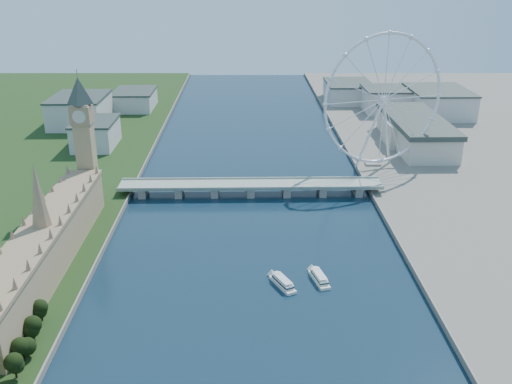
{
  "coord_description": "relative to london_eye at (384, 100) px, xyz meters",
  "views": [
    {
      "loc": [
        -4.36,
        -146.09,
        180.37
      ],
      "look_at": [
        2.67,
        210.0,
        37.89
      ],
      "focal_mm": 40.0,
      "sensor_mm": 36.0,
      "label": 1
    }
  ],
  "objects": [
    {
      "name": "city_skyline",
      "position": [
        -80.75,
        205.0,
        -50.56
      ],
      "size": [
        505.0,
        280.0,
        32.0
      ],
      "color": "beige",
      "rests_on": "ground"
    },
    {
      "name": "big_ben",
      "position": [
        -247.98,
        -77.08,
        -0.95
      ],
      "size": [
        20.02,
        20.02,
        110.0
      ],
      "color": "tan",
      "rests_on": "ground"
    },
    {
      "name": "london_eye",
      "position": [
        0.0,
        0.0,
        0.0
      ],
      "size": [
        113.6,
        39.12,
        124.3
      ],
      "color": "silver",
      "rests_on": "ground"
    },
    {
      "name": "parliament_range",
      "position": [
        -247.98,
        -185.08,
        -49.04
      ],
      "size": [
        24.0,
        200.0,
        70.0
      ],
      "color": "tan",
      "rests_on": "ground"
    },
    {
      "name": "county_hall",
      "position": [
        55.02,
        74.92,
        -67.52
      ],
      "size": [
        54.0,
        144.0,
        35.0
      ],
      "primitive_type": null,
      "color": "beige",
      "rests_on": "ground"
    },
    {
      "name": "tour_boat_near",
      "position": [
        -102.4,
        -203.34,
        -67.52
      ],
      "size": [
        17.6,
        26.85,
        5.84
      ],
      "primitive_type": null,
      "rotation": [
        0.0,
        0.0,
        0.45
      ],
      "color": "silver",
      "rests_on": "ground"
    },
    {
      "name": "westminster_bridge",
      "position": [
        -119.98,
        -55.08,
        -60.89
      ],
      "size": [
        220.0,
        22.0,
        9.5
      ],
      "color": "gray",
      "rests_on": "ground"
    },
    {
      "name": "tour_boat_far",
      "position": [
        -79.64,
        -198.02,
        -67.52
      ],
      "size": [
        12.53,
        26.99,
        5.75
      ],
      "primitive_type": null,
      "rotation": [
        0.0,
        0.0,
        0.23
      ],
      "color": "white",
      "rests_on": "ground"
    }
  ]
}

